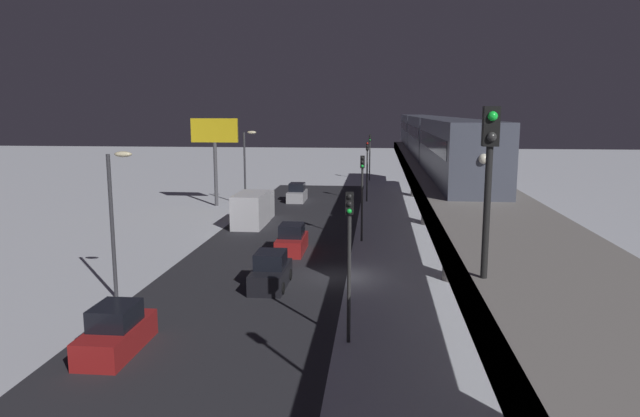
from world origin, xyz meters
name	(u,v)px	position (x,y,z in m)	size (l,w,h in m)	color
ground_plane	(332,276)	(0.00, 0.00, 0.00)	(240.00, 240.00, 0.00)	silver
avenue_asphalt	(255,274)	(4.62, 0.00, 0.00)	(11.00, 83.63, 0.01)	#28282D
elevated_railway	(456,194)	(-7.01, 0.00, 5.00)	(5.00, 83.63, 5.75)	gray
subway_train	(429,135)	(-7.10, -20.08, 7.53)	(2.94, 55.47, 3.40)	#4C5160
rail_signal	(489,163)	(-5.12, 19.39, 8.48)	(0.36, 0.41, 4.00)	black
sedan_black	(271,273)	(3.22, 2.27, 0.78)	(1.91, 4.22, 1.97)	black
sedan_silver	(297,194)	(6.02, -28.43, 0.80)	(1.80, 4.04, 1.97)	#B2B2B7
sedan_red	(116,333)	(7.82, 11.62, 0.80)	(1.80, 4.23, 1.97)	#A51E1E
sedan_red_2	(292,241)	(3.22, -5.69, 0.80)	(1.80, 4.10, 1.97)	#A51E1E
box_truck	(253,208)	(8.02, -15.49, 1.35)	(2.40, 7.40, 2.80)	silver
traffic_light_near	(349,245)	(-1.48, 9.73, 4.20)	(0.32, 0.44, 6.40)	#2D2D2D
traffic_light_mid	(362,186)	(-1.48, -9.62, 4.20)	(0.32, 0.44, 6.40)	#2D2D2D
traffic_light_far	(367,163)	(-1.48, -28.96, 4.20)	(0.32, 0.44, 6.40)	#2D2D2D
traffic_light_distant	(370,150)	(-1.48, -48.31, 4.20)	(0.32, 0.44, 6.40)	#2D2D2D
commercial_billboard	(215,139)	(13.86, -24.56, 6.83)	(4.80, 0.36, 8.90)	#4C4C51
street_lamp_near	(115,207)	(10.70, 5.00, 4.81)	(1.35, 0.44, 7.65)	#38383D
street_lamp_far	(247,159)	(10.70, -25.00, 4.81)	(1.35, 0.44, 7.65)	#38383D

